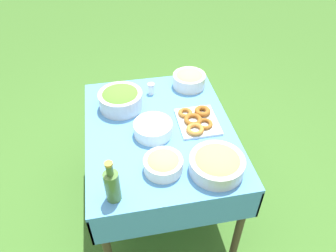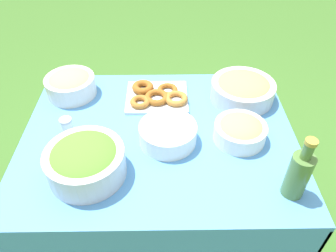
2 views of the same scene
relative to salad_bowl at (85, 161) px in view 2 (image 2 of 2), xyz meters
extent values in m
plane|color=#3D6B28|center=(0.27, 0.22, -0.85)|extent=(14.00, 14.00, 0.00)
cube|color=#4C8CD1|center=(0.27, 0.22, -0.08)|extent=(1.20, 0.94, 0.02)
cube|color=#4C8CD1|center=(0.27, -0.24, -0.21)|extent=(1.20, 0.01, 0.22)
cube|color=#4C8CD1|center=(0.27, 0.69, -0.21)|extent=(1.20, 0.01, 0.22)
cube|color=#4C8CD1|center=(-0.32, 0.22, -0.21)|extent=(0.01, 0.94, 0.22)
cube|color=#4C8CD1|center=(0.86, 0.22, -0.21)|extent=(0.01, 0.94, 0.22)
cylinder|color=#473828|center=(-0.27, 0.63, -0.47)|extent=(0.05, 0.05, 0.75)
cylinder|color=#473828|center=(0.81, 0.63, -0.47)|extent=(0.05, 0.05, 0.75)
cylinder|color=silver|center=(0.00, 0.00, -0.01)|extent=(0.30, 0.30, 0.12)
ellipsoid|color=#51892D|center=(0.00, 0.00, 0.03)|extent=(0.26, 0.26, 0.07)
cylinder|color=silver|center=(-0.17, 0.52, -0.02)|extent=(0.24, 0.24, 0.10)
ellipsoid|color=tan|center=(-0.17, 0.52, 0.01)|extent=(0.21, 0.21, 0.07)
cube|color=silver|center=(0.26, 0.48, -0.06)|extent=(0.30, 0.26, 0.02)
torus|color=#93561E|center=(0.32, 0.51, -0.04)|extent=(0.15, 0.15, 0.02)
torus|color=#93561E|center=(0.26, 0.45, -0.04)|extent=(0.16, 0.16, 0.03)
torus|color=#93561E|center=(0.19, 0.53, -0.04)|extent=(0.15, 0.15, 0.03)
torus|color=#A36628|center=(0.18, 0.41, -0.04)|extent=(0.11, 0.11, 0.03)
torus|color=#B27533|center=(0.36, 0.44, -0.04)|extent=(0.16, 0.16, 0.03)
cylinder|color=white|center=(0.31, 0.18, -0.07)|extent=(0.24, 0.24, 0.01)
cylinder|color=white|center=(0.31, 0.18, -0.05)|extent=(0.24, 0.24, 0.01)
cylinder|color=white|center=(0.31, 0.18, -0.04)|extent=(0.24, 0.24, 0.01)
cylinder|color=white|center=(0.31, 0.18, -0.03)|extent=(0.24, 0.24, 0.01)
cylinder|color=white|center=(0.31, 0.18, -0.02)|extent=(0.24, 0.24, 0.01)
cylinder|color=white|center=(0.31, 0.18, -0.01)|extent=(0.24, 0.24, 0.01)
cylinder|color=white|center=(0.31, 0.18, 0.01)|extent=(0.24, 0.24, 0.01)
cylinder|color=#4C7238|center=(0.76, -0.10, 0.02)|extent=(0.08, 0.08, 0.19)
cylinder|color=#4C7238|center=(0.76, -0.10, 0.15)|extent=(0.04, 0.04, 0.07)
cylinder|color=#A58C33|center=(0.76, -0.10, 0.19)|extent=(0.04, 0.04, 0.02)
cylinder|color=white|center=(0.62, 0.18, -0.03)|extent=(0.22, 0.22, 0.08)
ellipsoid|color=tan|center=(0.62, 0.18, -0.01)|extent=(0.19, 0.19, 0.07)
cylinder|color=silver|center=(0.68, 0.48, -0.03)|extent=(0.31, 0.31, 0.09)
ellipsoid|color=#ADCC59|center=(0.68, 0.48, 0.00)|extent=(0.27, 0.27, 0.07)
cylinder|color=white|center=(-0.12, 0.23, -0.04)|extent=(0.05, 0.05, 0.07)
cylinder|color=silver|center=(-0.12, 0.23, 0.00)|extent=(0.05, 0.05, 0.01)
camera|label=1|loc=(1.83, -0.02, 1.33)|focal=35.00mm
camera|label=2|loc=(0.30, -0.83, 0.91)|focal=35.00mm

